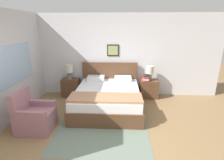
{
  "coord_description": "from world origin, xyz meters",
  "views": [
    {
      "loc": [
        0.32,
        -2.75,
        2.22
      ],
      "look_at": [
        0.11,
        1.55,
        0.88
      ],
      "focal_mm": 28.0,
      "sensor_mm": 36.0,
      "label": 1
    }
  ],
  "objects_px": {
    "bed": "(108,98)",
    "table_lamp_near_window": "(69,70)",
    "nightstand_near_window": "(71,87)",
    "nightstand_by_door": "(149,89)",
    "table_lamp_by_door": "(150,71)",
    "armchair": "(34,117)"
  },
  "relations": [
    {
      "from": "bed",
      "to": "nightstand_near_window",
      "type": "bearing_deg",
      "value": 146.43
    },
    {
      "from": "nightstand_by_door",
      "to": "bed",
      "type": "bearing_deg",
      "value": -146.43
    },
    {
      "from": "armchair",
      "to": "table_lamp_near_window",
      "type": "xyz_separation_m",
      "value": [
        0.27,
        1.96,
        0.56
      ]
    },
    {
      "from": "nightstand_near_window",
      "to": "table_lamp_near_window",
      "type": "bearing_deg",
      "value": -103.57
    },
    {
      "from": "bed",
      "to": "table_lamp_near_window",
      "type": "xyz_separation_m",
      "value": [
        -1.27,
        0.81,
        0.56
      ]
    },
    {
      "from": "table_lamp_by_door",
      "to": "armchair",
      "type": "bearing_deg",
      "value": -144.89
    },
    {
      "from": "nightstand_near_window",
      "to": "bed",
      "type": "bearing_deg",
      "value": -33.57
    },
    {
      "from": "table_lamp_near_window",
      "to": "table_lamp_by_door",
      "type": "bearing_deg",
      "value": 0.0
    },
    {
      "from": "nightstand_near_window",
      "to": "nightstand_by_door",
      "type": "height_order",
      "value": "same"
    },
    {
      "from": "table_lamp_near_window",
      "to": "bed",
      "type": "bearing_deg",
      "value": -32.63
    },
    {
      "from": "nightstand_by_door",
      "to": "table_lamp_near_window",
      "type": "relative_size",
      "value": 1.26
    },
    {
      "from": "table_lamp_by_door",
      "to": "nightstand_near_window",
      "type": "bearing_deg",
      "value": 179.41
    },
    {
      "from": "bed",
      "to": "table_lamp_near_window",
      "type": "height_order",
      "value": "bed"
    },
    {
      "from": "table_lamp_near_window",
      "to": "armchair",
      "type": "bearing_deg",
      "value": -97.78
    },
    {
      "from": "bed",
      "to": "armchair",
      "type": "relative_size",
      "value": 2.3
    },
    {
      "from": "nightstand_near_window",
      "to": "nightstand_by_door",
      "type": "distance_m",
      "value": 2.52
    },
    {
      "from": "armchair",
      "to": "nightstand_near_window",
      "type": "bearing_deg",
      "value": 172.69
    },
    {
      "from": "bed",
      "to": "armchair",
      "type": "height_order",
      "value": "bed"
    },
    {
      "from": "bed",
      "to": "nightstand_near_window",
      "type": "relative_size",
      "value": 3.63
    },
    {
      "from": "armchair",
      "to": "table_lamp_by_door",
      "type": "height_order",
      "value": "table_lamp_by_door"
    },
    {
      "from": "armchair",
      "to": "nightstand_near_window",
      "type": "relative_size",
      "value": 1.58
    },
    {
      "from": "nightstand_by_door",
      "to": "table_lamp_by_door",
      "type": "height_order",
      "value": "table_lamp_by_door"
    }
  ]
}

